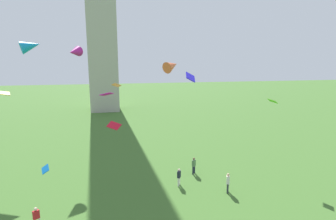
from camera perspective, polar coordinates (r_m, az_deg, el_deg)
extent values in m
cube|color=#A8A399|center=(63.22, -14.00, 21.06)|extent=(6.20, 6.20, 46.24)
cylinder|color=#2D3338|center=(25.62, 12.55, -15.62)|extent=(0.16, 0.16, 0.86)
cylinder|color=#2D3338|center=(25.27, 12.55, -16.02)|extent=(0.16, 0.16, 0.86)
cube|color=silver|center=(25.11, 12.62, -14.24)|extent=(0.43, 0.54, 0.68)
sphere|color=#D8AD84|center=(24.91, 12.67, -13.27)|extent=(0.25, 0.25, 0.25)
cylinder|color=#1E2333|center=(28.72, 5.62, -12.39)|extent=(0.16, 0.16, 0.84)
cylinder|color=#1E2333|center=(28.39, 5.33, -12.67)|extent=(0.16, 0.16, 0.84)
cube|color=#51754C|center=(28.26, 5.51, -11.13)|extent=(0.49, 0.52, 0.66)
sphere|color=brown|center=(28.09, 5.52, -10.27)|extent=(0.24, 0.24, 0.24)
cube|color=red|center=(22.10, -26.21, -19.29)|extent=(0.47, 0.45, 0.61)
sphere|color=beige|center=(21.90, -26.31, -18.35)|extent=(0.22, 0.22, 0.22)
cylinder|color=silver|center=(26.27, 2.45, -14.73)|extent=(0.15, 0.15, 0.80)
cylinder|color=silver|center=(25.95, 2.22, -15.06)|extent=(0.15, 0.15, 0.80)
cube|color=#1E2333|center=(25.81, 2.35, -13.47)|extent=(0.43, 0.50, 0.63)
sphere|color=beige|center=(25.63, 2.36, -12.59)|extent=(0.23, 0.23, 0.23)
cone|color=#EE6436|center=(27.21, 0.83, 9.37)|extent=(2.15, 2.06, 1.50)
cube|color=#E019AF|center=(19.08, -12.95, 3.30)|extent=(0.98, 0.84, 0.35)
cube|color=gold|center=(26.61, -31.36, 3.06)|extent=(1.06, 1.27, 0.35)
cube|color=red|center=(23.35, -11.38, -3.26)|extent=(1.32, 1.14, 0.60)
cube|color=gold|center=(35.95, -10.90, 5.22)|extent=(1.31, 1.20, 0.48)
cone|color=#B71D8A|center=(33.61, -19.28, 11.58)|extent=(1.91, 2.16, 1.39)
cone|color=#128DCE|center=(35.47, -27.16, 12.02)|extent=(2.76, 2.27, 1.94)
cube|color=#5AD61A|center=(29.77, 21.32, 1.76)|extent=(0.88, 1.12, 0.49)
cube|color=#1C15BF|center=(25.70, 4.78, 6.99)|extent=(1.14, 1.29, 0.98)
cube|color=#0C61B5|center=(21.65, -24.61, -11.34)|extent=(0.69, 0.78, 0.53)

